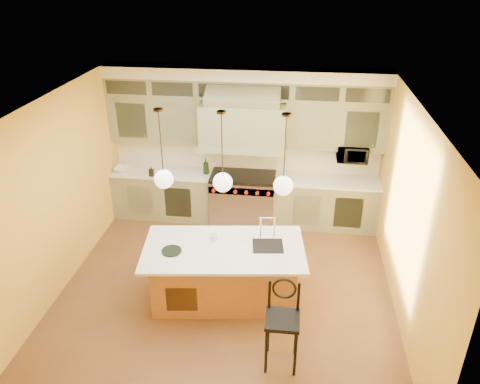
# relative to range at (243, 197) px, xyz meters

# --- Properties ---
(floor) EXTENTS (5.00, 5.00, 0.00)m
(floor) POSITION_rel_range_xyz_m (0.00, -2.14, -0.49)
(floor) COLOR brown
(floor) RESTS_ON ground
(ceiling) EXTENTS (5.00, 5.00, 0.00)m
(ceiling) POSITION_rel_range_xyz_m (0.00, -2.14, 2.41)
(ceiling) COLOR white
(ceiling) RESTS_ON wall_back
(wall_back) EXTENTS (5.00, 0.00, 5.00)m
(wall_back) POSITION_rel_range_xyz_m (0.00, 0.36, 0.96)
(wall_back) COLOR gold
(wall_back) RESTS_ON ground
(wall_front) EXTENTS (5.00, 0.00, 5.00)m
(wall_front) POSITION_rel_range_xyz_m (0.00, -4.64, 0.96)
(wall_front) COLOR gold
(wall_front) RESTS_ON ground
(wall_left) EXTENTS (0.00, 5.00, 5.00)m
(wall_left) POSITION_rel_range_xyz_m (-2.50, -2.14, 0.96)
(wall_left) COLOR gold
(wall_left) RESTS_ON ground
(wall_right) EXTENTS (0.00, 5.00, 5.00)m
(wall_right) POSITION_rel_range_xyz_m (2.50, -2.14, 0.96)
(wall_right) COLOR gold
(wall_right) RESTS_ON ground
(back_cabinetry) EXTENTS (5.00, 0.77, 2.90)m
(back_cabinetry) POSITION_rel_range_xyz_m (0.00, 0.09, 0.94)
(back_cabinetry) COLOR gray
(back_cabinetry) RESTS_ON floor
(range) EXTENTS (1.20, 0.74, 0.96)m
(range) POSITION_rel_range_xyz_m (0.00, 0.00, 0.00)
(range) COLOR silver
(range) RESTS_ON floor
(kitchen_island) EXTENTS (2.40, 1.48, 1.35)m
(kitchen_island) POSITION_rel_range_xyz_m (0.01, -2.34, -0.01)
(kitchen_island) COLOR #9C6237
(kitchen_island) RESTS_ON floor
(counter_stool) EXTENTS (0.41, 0.41, 1.18)m
(counter_stool) POSITION_rel_range_xyz_m (0.90, -3.47, 0.19)
(counter_stool) COLOR black
(counter_stool) RESTS_ON floor
(microwave) EXTENTS (0.54, 0.37, 0.30)m
(microwave) POSITION_rel_range_xyz_m (1.95, 0.11, 0.96)
(microwave) COLOR black
(microwave) RESTS_ON back_cabinetry
(oil_bottle_a) EXTENTS (0.12, 0.12, 0.30)m
(oil_bottle_a) POSITION_rel_range_xyz_m (-0.70, 0.01, 0.60)
(oil_bottle_a) COLOR black
(oil_bottle_a) RESTS_ON back_cabinetry
(oil_bottle_b) EXTENTS (0.10, 0.10, 0.19)m
(oil_bottle_b) POSITION_rel_range_xyz_m (-1.69, -0.22, 0.55)
(oil_bottle_b) COLOR black
(oil_bottle_b) RESTS_ON back_cabinetry
(fruit_bowl) EXTENTS (0.33, 0.33, 0.08)m
(fruit_bowl) POSITION_rel_range_xyz_m (-2.30, -0.07, 0.49)
(fruit_bowl) COLOR white
(fruit_bowl) RESTS_ON back_cabinetry
(cup) EXTENTS (0.12, 0.12, 0.10)m
(cup) POSITION_rel_range_xyz_m (-0.16, -2.23, 0.48)
(cup) COLOR white
(cup) RESTS_ON kitchen_island
(pendant_left) EXTENTS (0.26, 0.26, 1.11)m
(pendant_left) POSITION_rel_range_xyz_m (-0.79, -2.34, 1.46)
(pendant_left) COLOR #2D2319
(pendant_left) RESTS_ON ceiling
(pendant_center) EXTENTS (0.26, 0.26, 1.11)m
(pendant_center) POSITION_rel_range_xyz_m (0.01, -2.34, 1.46)
(pendant_center) COLOR #2D2319
(pendant_center) RESTS_ON ceiling
(pendant_right) EXTENTS (0.26, 0.26, 1.11)m
(pendant_right) POSITION_rel_range_xyz_m (0.81, -2.34, 1.46)
(pendant_right) COLOR #2D2319
(pendant_right) RESTS_ON ceiling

